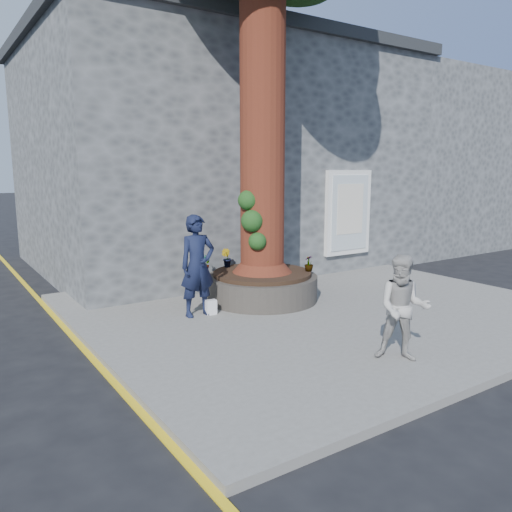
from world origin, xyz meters
TOP-DOWN VIEW (x-y plane):
  - ground at (0.00, 0.00)m, footprint 120.00×120.00m
  - pavement at (1.50, 1.00)m, footprint 9.00×8.00m
  - yellow_line at (-3.05, 1.00)m, footprint 0.10×30.00m
  - stone_shop at (2.50, 7.20)m, footprint 10.30×8.30m
  - neighbour_shop at (10.50, 7.20)m, footprint 6.00×8.00m
  - planter at (0.80, 2.00)m, footprint 2.30×2.30m
  - man at (-0.84, 1.72)m, footprint 0.69×0.46m
  - woman at (0.58, -1.87)m, footprint 0.93×0.94m
  - shopping_bag at (-0.61, 1.64)m, footprint 0.21×0.13m
  - plant_a at (-0.05, 2.85)m, footprint 0.20×0.17m
  - plant_b at (0.43, 2.85)m, footprint 0.28×0.29m
  - plant_c at (1.64, 1.50)m, footprint 0.23×0.23m
  - plant_d at (1.24, 2.85)m, footprint 0.32×0.32m

SIDE VIEW (x-z plane):
  - ground at x=0.00m, z-range 0.00..0.00m
  - yellow_line at x=-3.05m, z-range 0.00..0.01m
  - pavement at x=1.50m, z-range 0.00..0.12m
  - shopping_bag at x=-0.61m, z-range 0.12..0.40m
  - planter at x=0.80m, z-range 0.11..0.71m
  - plant_d at x=1.24m, z-range 0.72..0.99m
  - plant_a at x=-0.05m, z-range 0.72..1.03m
  - woman at x=0.58m, z-range 0.12..1.65m
  - plant_c at x=1.64m, z-range 0.72..1.05m
  - plant_b at x=0.43m, z-range 0.72..1.12m
  - man at x=-0.84m, z-range 0.12..2.01m
  - neighbour_shop at x=10.50m, z-range 0.00..6.00m
  - stone_shop at x=2.50m, z-range 0.01..6.31m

